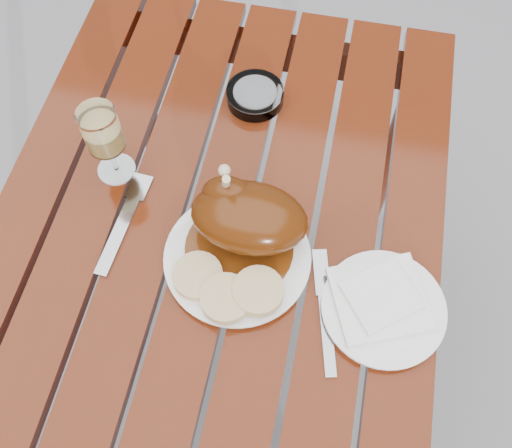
{
  "coord_description": "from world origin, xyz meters",
  "views": [
    {
      "loc": [
        0.17,
        -0.41,
        1.65
      ],
      "look_at": [
        0.07,
        0.04,
        0.78
      ],
      "focal_mm": 40.0,
      "sensor_mm": 36.0,
      "label": 1
    }
  ],
  "objects_px": {
    "dinner_plate": "(237,258)",
    "wine_glass": "(107,144)",
    "table": "(221,315)",
    "side_plate": "(383,309)",
    "ashtray": "(255,96)"
  },
  "relations": [
    {
      "from": "side_plate",
      "to": "ashtray",
      "type": "xyz_separation_m",
      "value": [
        -0.3,
        0.39,
        0.01
      ]
    },
    {
      "from": "table",
      "to": "wine_glass",
      "type": "xyz_separation_m",
      "value": [
        -0.21,
        0.12,
        0.46
      ]
    },
    {
      "from": "table",
      "to": "dinner_plate",
      "type": "bearing_deg",
      "value": -18.05
    },
    {
      "from": "wine_glass",
      "to": "ashtray",
      "type": "distance_m",
      "value": 0.32
    },
    {
      "from": "table",
      "to": "dinner_plate",
      "type": "height_order",
      "value": "dinner_plate"
    },
    {
      "from": "dinner_plate",
      "to": "side_plate",
      "type": "bearing_deg",
      "value": -9.0
    },
    {
      "from": "wine_glass",
      "to": "ashtray",
      "type": "height_order",
      "value": "wine_glass"
    },
    {
      "from": "table",
      "to": "ashtray",
      "type": "relative_size",
      "value": 10.48
    },
    {
      "from": "table",
      "to": "wine_glass",
      "type": "bearing_deg",
      "value": 150.47
    },
    {
      "from": "dinner_plate",
      "to": "side_plate",
      "type": "xyz_separation_m",
      "value": [
        0.25,
        -0.04,
        0.0
      ]
    },
    {
      "from": "table",
      "to": "side_plate",
      "type": "height_order",
      "value": "side_plate"
    },
    {
      "from": "table",
      "to": "wine_glass",
      "type": "distance_m",
      "value": 0.52
    },
    {
      "from": "dinner_plate",
      "to": "wine_glass",
      "type": "xyz_separation_m",
      "value": [
        -0.26,
        0.14,
        0.07
      ]
    },
    {
      "from": "side_plate",
      "to": "table",
      "type": "bearing_deg",
      "value": 169.34
    },
    {
      "from": "side_plate",
      "to": "wine_glass",
      "type": "bearing_deg",
      "value": 161.21
    }
  ]
}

